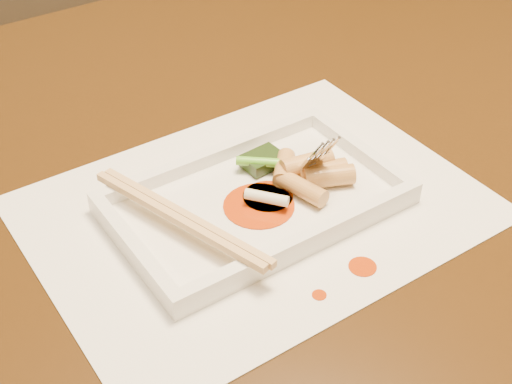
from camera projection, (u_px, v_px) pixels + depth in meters
table at (197, 263)px, 0.75m from camera, size 1.40×0.90×0.75m
placemat at (256, 208)px, 0.66m from camera, size 0.40×0.30×0.00m
sauce_splatter_a at (363, 267)px, 0.60m from camera, size 0.02×0.02×0.00m
sauce_splatter_b at (319, 295)px, 0.57m from camera, size 0.01×0.01×0.00m
plate_base at (256, 204)px, 0.66m from camera, size 0.26×0.16×0.01m
plate_rim_far at (214, 155)px, 0.70m from camera, size 0.26×0.01×0.01m
plate_rim_near at (305, 240)px, 0.60m from camera, size 0.26×0.01×0.01m
plate_rim_left at (133, 247)px, 0.59m from camera, size 0.01×0.14×0.01m
plate_rim_right at (360, 150)px, 0.70m from camera, size 0.01×0.14×0.01m
veg_piece at (263, 160)px, 0.69m from camera, size 0.04×0.03×0.01m
scallion_white at (267, 198)px, 0.64m from camera, size 0.03×0.04×0.01m
scallion_green at (281, 163)px, 0.68m from camera, size 0.07×0.06×0.01m
chopstick_a at (176, 219)px, 0.61m from camera, size 0.06×0.19×0.01m
chopstick_b at (185, 215)px, 0.61m from camera, size 0.06×0.19×0.01m
fork at (308, 100)px, 0.65m from camera, size 0.09×0.10×0.14m
sauce_blob_0 at (268, 197)px, 0.66m from camera, size 0.05×0.05×0.00m
sauce_blob_1 at (259, 206)px, 0.65m from camera, size 0.07×0.07×0.00m
rice_cake_0 at (322, 171)px, 0.67m from camera, size 0.05×0.03×0.02m
rice_cake_1 at (284, 168)px, 0.67m from camera, size 0.04×0.04×0.02m
rice_cake_2 at (307, 163)px, 0.67m from camera, size 0.05×0.03×0.02m
rice_cake_3 at (329, 176)px, 0.66m from camera, size 0.05×0.04×0.02m
rice_cake_4 at (302, 188)px, 0.65m from camera, size 0.03×0.05×0.02m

